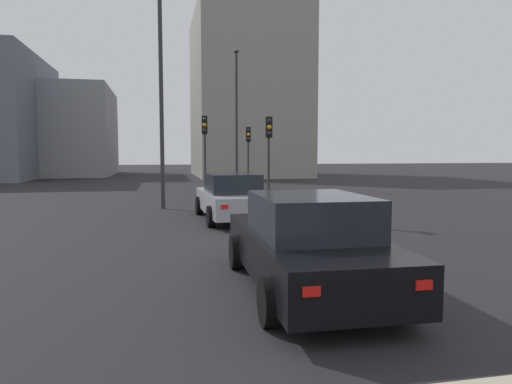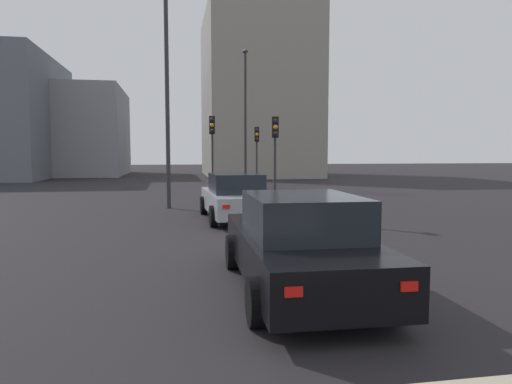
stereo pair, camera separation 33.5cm
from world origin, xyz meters
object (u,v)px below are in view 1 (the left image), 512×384
Objects in this scene: traffic_light_near_left at (269,141)px; traffic_light_near_right at (205,139)px; street_lamp_far at (161,80)px; car_silver_lead at (231,197)px; car_black_second at (307,244)px; traffic_light_far_left at (248,144)px; street_lamp_kerbside at (237,108)px.

traffic_light_near_right reaches higher than traffic_light_near_left.
traffic_light_near_right is at bearing -23.56° from street_lamp_far.
traffic_light_near_right is (3.72, 2.40, 0.20)m from traffic_light_near_left.
car_silver_lead is at bearing -21.43° from traffic_light_near_left.
car_silver_lead is 0.99× the size of car_black_second.
traffic_light_far_left is 10.95m from street_lamp_far.
traffic_light_far_left is (8.18, -0.69, 0.01)m from traffic_light_near_left.
traffic_light_near_left reaches higher than car_silver_lead.
street_lamp_kerbside is at bearing -157.18° from traffic_light_far_left.
traffic_light_far_left is at bearing -29.20° from street_lamp_far.
traffic_light_near_left is 0.44× the size of street_lamp_far.
car_black_second is 22.82m from street_lamp_kerbside.
street_lamp_kerbside reaches higher than traffic_light_near_right.
traffic_light_near_left is at bearing 41.14° from traffic_light_near_right.
street_lamp_far is (-1.18, 4.54, 2.26)m from traffic_light_near_left.
traffic_light_far_left is at bearing -7.07° from car_black_second.
traffic_light_near_left is at bearing -75.43° from street_lamp_far.
car_silver_lead is 13.32m from traffic_light_far_left.
traffic_light_far_left is at bearing -15.42° from car_silver_lead.
street_lamp_kerbside reaches higher than car_black_second.
car_black_second is at bearing 173.21° from street_lamp_kerbside.
street_lamp_kerbside is (9.73, -0.24, 2.32)m from traffic_light_near_left.
car_silver_lead is at bearing -6.90° from traffic_light_far_left.
car_black_second is at bearing -5.14° from traffic_light_near_left.
street_lamp_far is (11.34, 2.12, 4.21)m from car_black_second.
street_lamp_kerbside is (22.26, -2.65, 4.27)m from car_black_second.
car_silver_lead is 15.22m from street_lamp_kerbside.
car_black_second is (-7.89, 0.03, 0.01)m from car_silver_lead.
car_black_second is at bearing -1.94° from traffic_light_far_left.
car_silver_lead is at bearing 169.67° from street_lamp_kerbside.
street_lamp_kerbside is 1.01× the size of street_lamp_far.
traffic_light_near_left is at bearing -9.45° from car_black_second.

